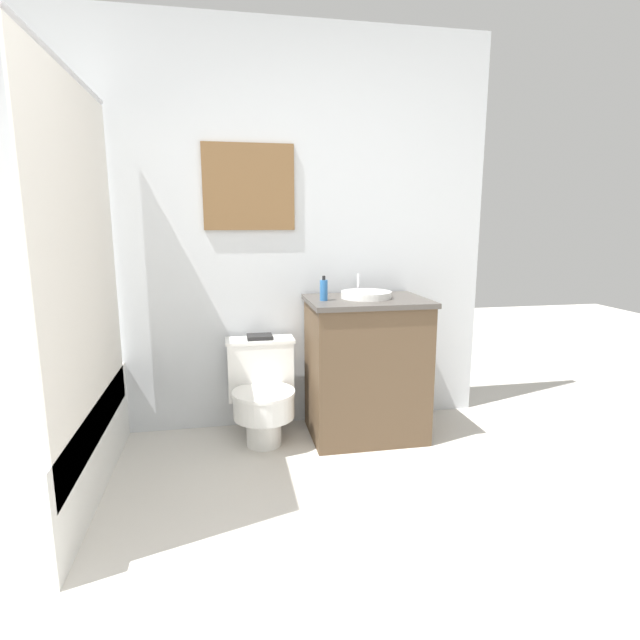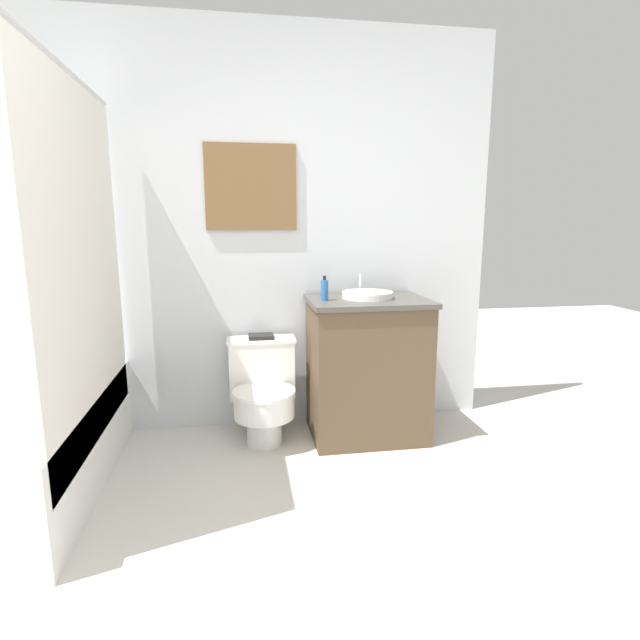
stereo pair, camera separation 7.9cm
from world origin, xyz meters
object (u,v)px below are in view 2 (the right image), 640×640
object	(u,v)px
soap_bottle	(324,290)
book_on_tank	(261,336)
toilet	(263,389)
sink	(367,295)

from	to	relation	value
soap_bottle	book_on_tank	world-z (taller)	soap_bottle
toilet	book_on_tank	world-z (taller)	book_on_tank
toilet	book_on_tank	bearing A→B (deg)	90.00
sink	book_on_tank	world-z (taller)	sink
soap_bottle	book_on_tank	distance (m)	0.51
sink	soap_bottle	distance (m)	0.28
toilet	sink	bearing A→B (deg)	-1.21
book_on_tank	sink	bearing A→B (deg)	-11.18
book_on_tank	soap_bottle	bearing A→B (deg)	-25.92
toilet	book_on_tank	xyz separation A→B (m)	(-0.00, 0.11, 0.31)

